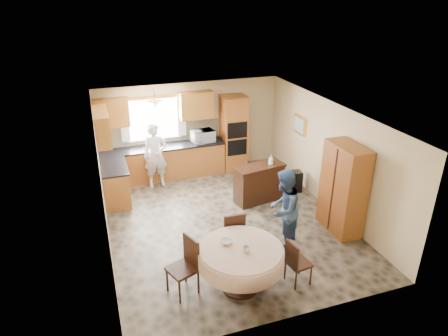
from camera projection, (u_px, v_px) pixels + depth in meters
floor at (226, 222)px, 8.89m from camera, size 5.00×6.00×0.01m
ceiling at (226, 114)px, 7.86m from camera, size 5.00×6.00×0.01m
wall_back at (190, 128)px, 10.96m from camera, size 5.00×0.02×2.50m
wall_front at (293, 253)px, 5.79m from camera, size 5.00×0.02×2.50m
wall_left at (103, 189)px, 7.64m from camera, size 0.02×6.00×2.50m
wall_right at (329, 156)px, 9.11m from camera, size 0.02×6.00×2.50m
window at (153, 119)px, 10.51m from camera, size 1.40×0.03×1.10m
curtain_left at (124, 121)px, 10.22m from camera, size 0.22×0.02×1.15m
curtain_right at (181, 115)px, 10.66m from camera, size 0.22×0.02×1.15m
base_cab_back at (164, 163)px, 10.79m from camera, size 3.30×0.60×0.88m
counter_back at (163, 147)px, 10.60m from camera, size 3.30×0.64×0.04m
base_cab_left at (115, 184)px, 9.62m from camera, size 0.60×1.20×0.88m
counter_left at (113, 167)px, 9.43m from camera, size 0.64×1.20×0.04m
backsplash at (160, 134)px, 10.73m from camera, size 3.30×0.02×0.55m
wall_cab_left at (111, 113)px, 9.95m from camera, size 0.85×0.33×0.72m
wall_cab_right at (196, 105)px, 10.59m from camera, size 0.90×0.33×0.72m
wall_cab_side at (102, 127)px, 8.97m from camera, size 0.33×1.20×0.72m
oven_tower at (233, 133)px, 11.11m from camera, size 0.66×0.62×2.12m
oven_upper at (237, 130)px, 10.76m from camera, size 0.56×0.01×0.45m
oven_lower at (237, 148)px, 10.97m from camera, size 0.56×0.01×0.45m
pendant at (155, 105)px, 9.88m from camera, size 0.36×0.36×0.18m
sideboard at (259, 184)px, 9.61m from camera, size 1.29×0.71×0.87m
space_heater at (293, 181)px, 10.13m from camera, size 0.42×0.32×0.54m
cupboard at (343, 189)px, 8.25m from camera, size 0.51×1.01×1.93m
dining_table at (241, 257)px, 6.69m from camera, size 1.45×1.45×0.83m
chair_left at (186, 263)px, 6.67m from camera, size 0.57×0.57×1.02m
chair_back at (233, 233)px, 7.52m from camera, size 0.46×0.46×1.00m
chair_right at (296, 261)px, 6.87m from camera, size 0.42×0.42×0.86m
framed_picture at (300, 125)px, 10.15m from camera, size 0.06×0.57×0.47m
microwave at (203, 136)px, 10.80m from camera, size 0.65×0.49×0.33m
person_sink at (156, 155)px, 10.20m from camera, size 0.63×0.42×1.69m
person_dining at (283, 209)px, 7.80m from camera, size 1.01×1.00×1.64m
bowl_sideboard at (252, 168)px, 9.37m from camera, size 0.21×0.21×0.05m
bottle_sideboard at (271, 161)px, 9.46m from camera, size 0.14×0.14×0.29m
cup_table at (246, 249)px, 6.51m from camera, size 0.13×0.13×0.10m
bowl_table at (226, 242)px, 6.73m from camera, size 0.26×0.26×0.06m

